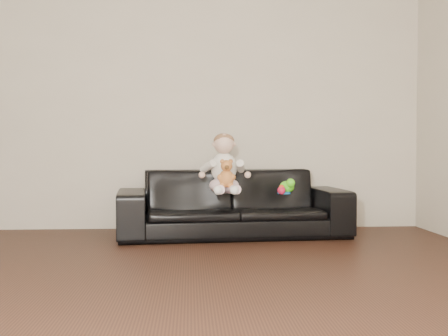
{
  "coord_description": "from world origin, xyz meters",
  "views": [
    {
      "loc": [
        0.26,
        -2.67,
        0.77
      ],
      "look_at": [
        0.56,
        2.15,
        0.6
      ],
      "focal_mm": 45.0,
      "sensor_mm": 36.0,
      "label": 1
    }
  ],
  "objects": [
    {
      "name": "toy_green",
      "position": [
        1.1,
        2.15,
        0.44
      ],
      "size": [
        0.13,
        0.16,
        0.11
      ],
      "primitive_type": "ellipsoid",
      "rotation": [
        0.0,
        0.0,
        -0.03
      ],
      "color": "#52E31A",
      "rests_on": "sofa"
    },
    {
      "name": "teddy_bear",
      "position": [
        0.57,
        1.98,
        0.56
      ],
      "size": [
        0.16,
        0.16,
        0.23
      ],
      "rotation": [
        0.0,
        0.0,
        0.46
      ],
      "color": "#C27437",
      "rests_on": "sofa"
    },
    {
      "name": "toy_blue_disc",
      "position": [
        1.07,
        2.08,
        0.39
      ],
      "size": [
        0.14,
        0.14,
        0.02
      ],
      "primitive_type": "cylinder",
      "rotation": [
        0.0,
        0.0,
        0.38
      ],
      "color": "blue",
      "rests_on": "sofa"
    },
    {
      "name": "wall_back",
      "position": [
        0.0,
        2.75,
        1.3
      ],
      "size": [
        5.0,
        0.0,
        5.0
      ],
      "primitive_type": "plane",
      "rotation": [
        1.57,
        0.0,
        0.0
      ],
      "color": "beige",
      "rests_on": "ground"
    },
    {
      "name": "floor",
      "position": [
        0.0,
        0.0,
        0.0
      ],
      "size": [
        5.5,
        5.5,
        0.0
      ],
      "primitive_type": "plane",
      "color": "#311B11",
      "rests_on": "ground"
    },
    {
      "name": "baby",
      "position": [
        0.56,
        2.14,
        0.61
      ],
      "size": [
        0.38,
        0.46,
        0.52
      ],
      "rotation": [
        0.0,
        0.0,
        0.21
      ],
      "color": "silver",
      "rests_on": "sofa"
    },
    {
      "name": "toy_rattle",
      "position": [
        1.03,
        2.02,
        0.42
      ],
      "size": [
        0.09,
        0.09,
        0.07
      ],
      "primitive_type": "sphere",
      "rotation": [
        0.0,
        0.0,
        -0.41
      ],
      "color": "red",
      "rests_on": "sofa"
    },
    {
      "name": "sofa",
      "position": [
        0.64,
        2.25,
        0.29
      ],
      "size": [
        2.05,
        0.94,
        0.58
      ],
      "primitive_type": "imported",
      "rotation": [
        0.0,
        0.0,
        0.08
      ],
      "color": "black",
      "rests_on": "floor"
    }
  ]
}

